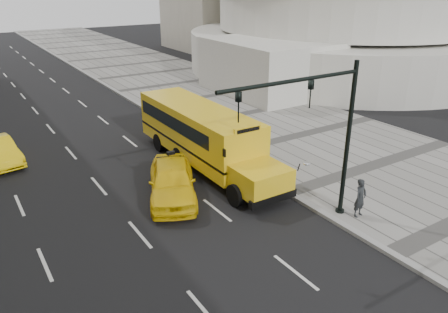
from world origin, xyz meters
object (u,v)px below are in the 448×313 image
pedestrian (360,198)px  traffic_signal (323,127)px  school_bus (201,131)px  taxi_near (172,181)px

pedestrian → traffic_signal: 3.66m
school_bus → pedestrian: school_bus is taller
school_bus → taxi_near: size_ratio=2.35×
pedestrian → traffic_signal: traffic_signal is taller
school_bus → taxi_near: 4.25m
school_bus → taxi_near: school_bus is taller
taxi_near → pedestrian: 7.99m
traffic_signal → taxi_near: bearing=126.4°
school_bus → pedestrian: 8.91m
school_bus → taxi_near: (-3.07, -2.78, -0.93)m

